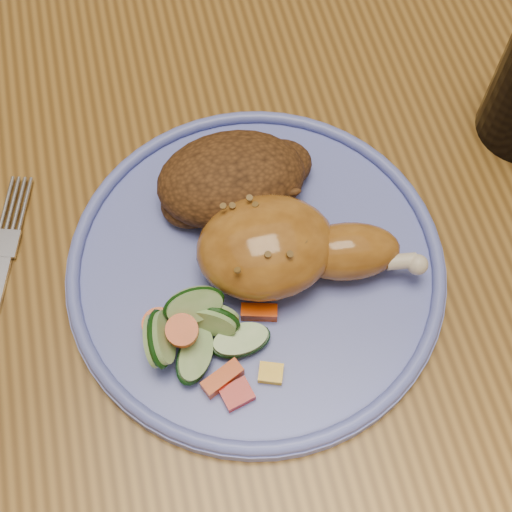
{
  "coord_description": "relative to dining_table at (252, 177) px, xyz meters",
  "views": [
    {
      "loc": [
        -0.08,
        -0.36,
        1.24
      ],
      "look_at": [
        -0.03,
        -0.14,
        0.78
      ],
      "focal_mm": 50.0,
      "sensor_mm": 36.0,
      "label": 1
    }
  ],
  "objects": [
    {
      "name": "plate_rim",
      "position": [
        -0.03,
        -0.14,
        0.1
      ],
      "size": [
        0.28,
        0.28,
        0.01
      ],
      "primitive_type": "torus",
      "color": "#5E6AC7",
      "rests_on": "plate"
    },
    {
      "name": "vegetable_pile",
      "position": [
        -0.08,
        -0.19,
        0.11
      ],
      "size": [
        0.1,
        0.09,
        0.05
      ],
      "color": "#A50A05",
      "rests_on": "plate"
    },
    {
      "name": "dining_table",
      "position": [
        0.0,
        0.0,
        0.0
      ],
      "size": [
        0.9,
        1.4,
        0.75
      ],
      "color": "brown",
      "rests_on": "ground"
    },
    {
      "name": "ground",
      "position": [
        0.0,
        0.0,
        -0.67
      ],
      "size": [
        4.0,
        4.0,
        0.0
      ],
      "primitive_type": "plane",
      "color": "brown",
      "rests_on": "ground"
    },
    {
      "name": "plate",
      "position": [
        -0.03,
        -0.14,
        0.09
      ],
      "size": [
        0.28,
        0.28,
        0.01
      ],
      "primitive_type": "cylinder",
      "color": "#5E6AC7",
      "rests_on": "dining_table"
    },
    {
      "name": "chicken_leg",
      "position": [
        -0.01,
        -0.14,
        0.12
      ],
      "size": [
        0.16,
        0.08,
        0.05
      ],
      "color": "#A66722",
      "rests_on": "plate"
    },
    {
      "name": "rice_pilaf",
      "position": [
        -0.03,
        -0.07,
        0.11
      ],
      "size": [
        0.12,
        0.08,
        0.05
      ],
      "color": "#4E2C13",
      "rests_on": "plate"
    }
  ]
}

